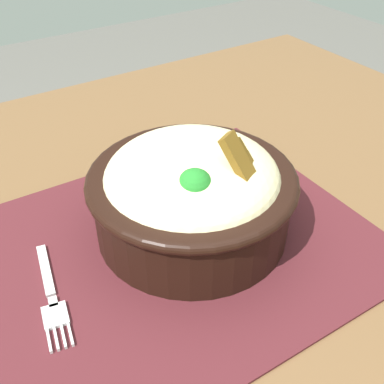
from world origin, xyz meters
name	(u,v)px	position (x,y,z in m)	size (l,w,h in m)	color
table	(144,315)	(0.00, 0.00, 0.69)	(1.22, 0.91, 0.76)	brown
placemat	(169,247)	(-0.04, -0.01, 0.76)	(0.42, 0.34, 0.00)	#47191E
bowl	(192,190)	(-0.08, -0.02, 0.82)	(0.23, 0.23, 0.13)	black
fork	(52,298)	(0.09, -0.01, 0.77)	(0.04, 0.13, 0.00)	#B9B9B9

